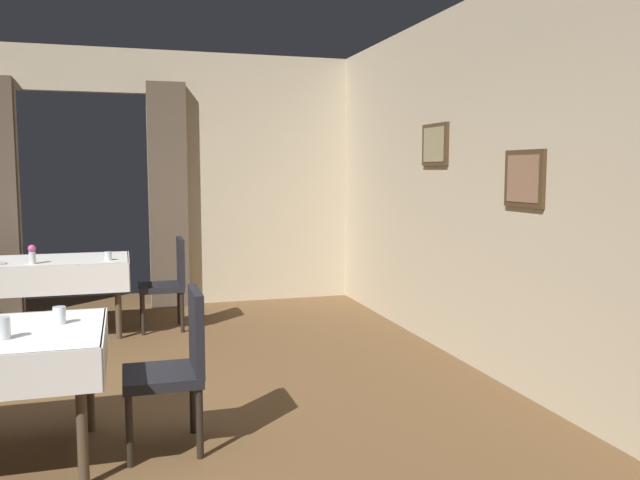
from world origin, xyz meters
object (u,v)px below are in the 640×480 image
(glass_mid_a, at_px, (2,328))
(flower_vase_far, at_px, (32,254))
(chair_mid_right, at_px, (176,361))
(chair_far_right, at_px, (169,279))
(dining_table_far, at_px, (54,269))
(glass_mid_b, at_px, (59,315))
(glass_far_b, at_px, (108,256))

(glass_mid_a, bearing_deg, flower_vase_far, 94.12)
(chair_mid_right, height_order, chair_far_right, same)
(glass_mid_a, bearing_deg, dining_table_far, 91.01)
(chair_far_right, relative_size, flower_vase_far, 5.20)
(chair_mid_right, relative_size, glass_mid_a, 7.89)
(flower_vase_far, bearing_deg, dining_table_far, 61.70)
(chair_far_right, distance_m, flower_vase_far, 1.31)
(dining_table_far, height_order, glass_mid_a, glass_mid_a)
(chair_mid_right, bearing_deg, glass_mid_b, 168.33)
(glass_far_b, bearing_deg, chair_far_right, 14.34)
(dining_table_far, bearing_deg, chair_far_right, -4.51)
(chair_far_right, relative_size, glass_mid_a, 7.89)
(glass_mid_a, height_order, glass_far_b, glass_mid_a)
(chair_mid_right, height_order, glass_far_b, chair_mid_right)
(chair_far_right, relative_size, glass_mid_b, 9.33)
(glass_mid_a, relative_size, glass_far_b, 1.38)
(glass_mid_a, height_order, flower_vase_far, flower_vase_far)
(chair_far_right, height_order, glass_far_b, chair_far_right)
(dining_table_far, xyz_separation_m, glass_mid_a, (0.06, -3.20, 0.15))
(chair_far_right, distance_m, glass_far_b, 0.66)
(chair_mid_right, distance_m, flower_vase_far, 3.00)
(chair_far_right, bearing_deg, glass_mid_b, -105.53)
(flower_vase_far, distance_m, glass_far_b, 0.67)
(chair_mid_right, relative_size, flower_vase_far, 5.20)
(chair_mid_right, xyz_separation_m, flower_vase_far, (-1.09, 2.77, 0.33))
(glass_mid_a, distance_m, flower_vase_far, 2.93)
(dining_table_far, xyz_separation_m, chair_far_right, (1.10, -0.09, -0.14))
(chair_far_right, height_order, flower_vase_far, chair_far_right)
(dining_table_far, relative_size, chair_far_right, 1.53)
(glass_mid_a, distance_m, glass_mid_b, 0.37)
(chair_far_right, xyz_separation_m, glass_far_b, (-0.58, -0.15, 0.28))
(glass_mid_b, bearing_deg, dining_table_far, 96.01)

